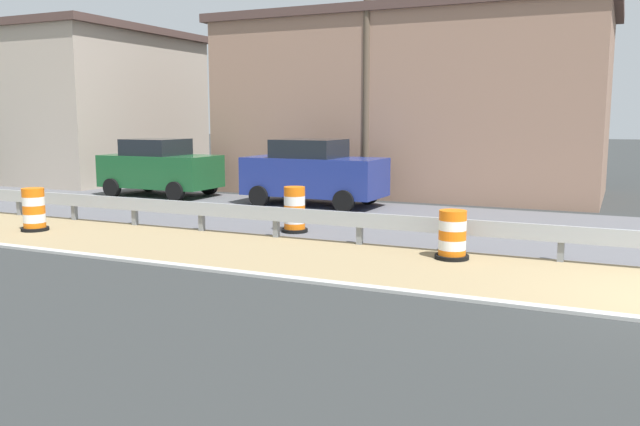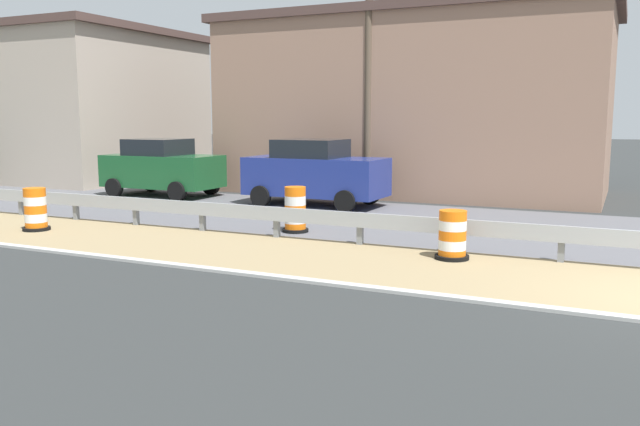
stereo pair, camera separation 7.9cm
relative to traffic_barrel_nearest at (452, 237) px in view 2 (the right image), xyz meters
name	(u,v)px [view 2 (the right image)]	position (x,y,z in m)	size (l,w,h in m)	color
traffic_barrel_nearest	(452,237)	(0.00, 0.00, 0.00)	(0.66, 0.66, 0.95)	orange
traffic_barrel_close	(295,212)	(1.41, 4.15, 0.07)	(0.63, 0.63, 1.09)	orange
traffic_barrel_mid	(36,211)	(-1.07, 9.96, 0.04)	(0.65, 0.65, 1.04)	orange
car_trailing_near_lane	(162,167)	(6.01, 11.77, 0.57)	(2.17, 4.06, 1.98)	#195128
car_distant_a	(315,172)	(5.99, 5.82, 0.60)	(2.18, 4.36, 2.05)	navy
roadside_shop_near	(414,104)	(11.19, 4.27, 2.78)	(6.83, 13.83, 6.39)	#93705B
roadside_shop_far	(46,106)	(10.09, 21.62, 2.83)	(8.77, 13.02, 6.48)	#AD9E8E
utility_pole_near	(368,77)	(7.94, 4.82, 3.61)	(0.24, 1.80, 7.76)	brown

